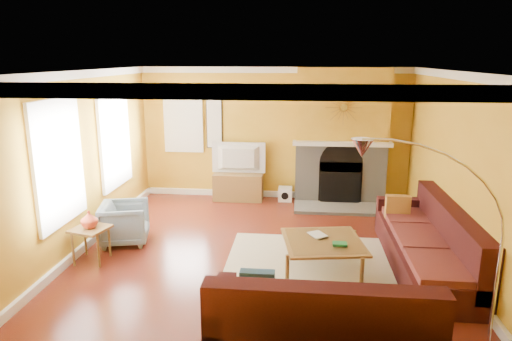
# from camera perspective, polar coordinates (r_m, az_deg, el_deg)

# --- Properties ---
(floor) EXTENTS (5.50, 6.00, 0.02)m
(floor) POSITION_cam_1_polar(r_m,az_deg,el_deg) (6.96, 0.67, -10.61)
(floor) COLOR maroon
(floor) RESTS_ON ground
(ceiling) EXTENTS (5.50, 6.00, 0.02)m
(ceiling) POSITION_cam_1_polar(r_m,az_deg,el_deg) (6.33, 0.74, 12.39)
(ceiling) COLOR white
(ceiling) RESTS_ON ground
(wall_back) EXTENTS (5.50, 0.02, 2.70)m
(wall_back) POSITION_cam_1_polar(r_m,az_deg,el_deg) (9.46, 2.32, 4.62)
(wall_back) COLOR gold
(wall_back) RESTS_ON ground
(wall_front) EXTENTS (5.50, 0.02, 2.70)m
(wall_front) POSITION_cam_1_polar(r_m,az_deg,el_deg) (3.68, -3.52, -10.74)
(wall_front) COLOR gold
(wall_front) RESTS_ON ground
(wall_left) EXTENTS (0.02, 6.00, 2.70)m
(wall_left) POSITION_cam_1_polar(r_m,az_deg,el_deg) (7.29, -21.47, 0.83)
(wall_left) COLOR gold
(wall_left) RESTS_ON ground
(wall_right) EXTENTS (0.02, 6.00, 2.70)m
(wall_right) POSITION_cam_1_polar(r_m,az_deg,el_deg) (6.85, 24.36, -0.24)
(wall_right) COLOR gold
(wall_right) RESTS_ON ground
(baseboard) EXTENTS (5.50, 6.00, 0.12)m
(baseboard) POSITION_cam_1_polar(r_m,az_deg,el_deg) (6.93, 0.67, -10.09)
(baseboard) COLOR white
(baseboard) RESTS_ON floor
(crown_molding) EXTENTS (5.50, 6.00, 0.12)m
(crown_molding) POSITION_cam_1_polar(r_m,az_deg,el_deg) (6.33, 0.74, 11.75)
(crown_molding) COLOR white
(crown_molding) RESTS_ON ceiling
(window_left_near) EXTENTS (0.06, 1.22, 1.72)m
(window_left_near) POSITION_cam_1_polar(r_m,az_deg,el_deg) (8.39, -17.34, 3.84)
(window_left_near) COLOR white
(window_left_near) RESTS_ON wall_left
(window_left_far) EXTENTS (0.06, 1.22, 1.72)m
(window_left_far) POSITION_cam_1_polar(r_m,az_deg,el_deg) (6.72, -23.56, 0.90)
(window_left_far) COLOR white
(window_left_far) RESTS_ON wall_left
(window_back) EXTENTS (0.82, 0.06, 1.22)m
(window_back) POSITION_cam_1_polar(r_m,az_deg,el_deg) (9.68, -9.05, 5.87)
(window_back) COLOR white
(window_back) RESTS_ON wall_back
(wall_art) EXTENTS (0.34, 0.04, 1.14)m
(wall_art) POSITION_cam_1_polar(r_m,az_deg,el_deg) (9.53, -5.24, 6.17)
(wall_art) COLOR white
(wall_art) RESTS_ON wall_back
(fireplace) EXTENTS (1.80, 0.40, 2.70)m
(fireplace) POSITION_cam_1_polar(r_m,az_deg,el_deg) (9.27, 10.62, 4.20)
(fireplace) COLOR gray
(fireplace) RESTS_ON floor
(mantel) EXTENTS (1.92, 0.22, 0.08)m
(mantel) POSITION_cam_1_polar(r_m,az_deg,el_deg) (9.05, 10.72, 3.32)
(mantel) COLOR white
(mantel) RESTS_ON fireplace
(hearth) EXTENTS (1.80, 0.70, 0.06)m
(hearth) POSITION_cam_1_polar(r_m,az_deg,el_deg) (9.05, 10.53, -4.66)
(hearth) COLOR gray
(hearth) RESTS_ON floor
(sunburst) EXTENTS (0.70, 0.04, 0.70)m
(sunburst) POSITION_cam_1_polar(r_m,az_deg,el_deg) (8.96, 10.91, 7.73)
(sunburst) COLOR olive
(sunburst) RESTS_ON fireplace
(rug) EXTENTS (2.40, 1.80, 0.02)m
(rug) POSITION_cam_1_polar(r_m,az_deg,el_deg) (6.85, 6.75, -10.97)
(rug) COLOR beige
(rug) RESTS_ON floor
(sectional_sofa) EXTENTS (3.06, 3.94, 0.90)m
(sectional_sofa) POSITION_cam_1_polar(r_m,az_deg,el_deg) (6.12, 11.67, -9.79)
(sectional_sofa) COLOR #391213
(sectional_sofa) RESTS_ON floor
(coffee_table) EXTENTS (1.22, 1.22, 0.42)m
(coffee_table) POSITION_cam_1_polar(r_m,az_deg,el_deg) (6.54, 8.34, -10.31)
(coffee_table) COLOR white
(coffee_table) RESTS_ON floor
(media_console) EXTENTS (1.01, 0.45, 0.56)m
(media_console) POSITION_cam_1_polar(r_m,az_deg,el_deg) (9.47, -2.23, -2.02)
(media_console) COLOR brown
(media_console) RESTS_ON floor
(tv) EXTENTS (1.11, 0.17, 0.64)m
(tv) POSITION_cam_1_polar(r_m,az_deg,el_deg) (9.32, -2.26, 1.50)
(tv) COLOR black
(tv) RESTS_ON media_console
(subwoofer) EXTENTS (0.28, 0.28, 0.28)m
(subwoofer) POSITION_cam_1_polar(r_m,az_deg,el_deg) (9.45, 3.66, -2.94)
(subwoofer) COLOR white
(subwoofer) RESTS_ON floor
(armchair) EXTENTS (0.87, 0.85, 0.66)m
(armchair) POSITION_cam_1_polar(r_m,az_deg,el_deg) (7.58, -16.08, -6.31)
(armchair) COLOR gray
(armchair) RESTS_ON floor
(side_table) EXTENTS (0.57, 0.57, 0.51)m
(side_table) POSITION_cam_1_polar(r_m,az_deg,el_deg) (7.08, -19.86, -8.69)
(side_table) COLOR brown
(side_table) RESTS_ON floor
(vase) EXTENTS (0.26, 0.26, 0.25)m
(vase) POSITION_cam_1_polar(r_m,az_deg,el_deg) (6.95, -20.12, -5.77)
(vase) COLOR #E64A2A
(vase) RESTS_ON side_table
(book) EXTENTS (0.30, 0.33, 0.03)m
(book) POSITION_cam_1_polar(r_m,az_deg,el_deg) (6.55, 6.96, -8.12)
(book) COLOR white
(book) RESTS_ON coffee_table
(arc_lamp) EXTENTS (1.38, 0.36, 2.18)m
(arc_lamp) POSITION_cam_1_polar(r_m,az_deg,el_deg) (4.58, 21.21, -10.11)
(arc_lamp) COLOR silver
(arc_lamp) RESTS_ON floor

